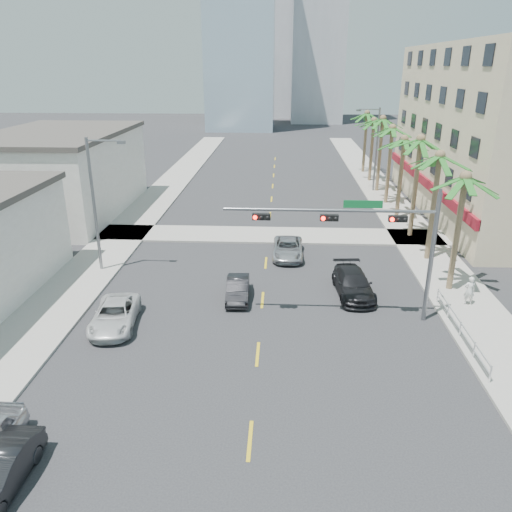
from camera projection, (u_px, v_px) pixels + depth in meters
The scene contains 24 objects.
ground at pixel (253, 407), 20.62m from camera, with size 260.00×260.00×0.00m, color #262628.
sidewalk_right at pixel (422, 246), 38.66m from camera, with size 4.00×120.00×0.15m, color gray.
sidewalk_left at pixel (118, 241), 39.81m from camera, with size 4.00×120.00×0.15m, color gray.
sidewalk_cross at pixel (268, 235), 41.10m from camera, with size 80.00×4.00×0.15m, color gray.
building_left_far at pixel (61, 175), 46.36m from camera, with size 11.00×18.00×7.20m, color beige.
tower_far_left at pixel (240, 7), 100.91m from camera, with size 14.00×14.00×48.00m, color #99B2C6.
tower_far_center at pixel (269, 32), 129.71m from camera, with size 16.00×16.00×42.00m, color #ADADB2.
traffic_signal_mast at pixel (372, 232), 25.94m from camera, with size 11.12×0.54×7.20m.
palm_tree_0 at pixel (465, 179), 28.70m from camera, with size 4.80×4.80×7.80m.
palm_tree_1 at pixel (440, 157), 33.42m from camera, with size 4.80×4.80×8.16m.
palm_tree_2 at pixel (421, 141), 38.14m from camera, with size 4.80×4.80×8.52m.
palm_tree_3 at pixel (404, 140), 43.24m from camera, with size 4.80×4.80×7.80m.
palm_tree_4 at pixel (393, 129), 47.96m from camera, with size 4.80×4.80×8.16m.
palm_tree_5 at pixel (383, 119), 52.68m from camera, with size 4.80×4.80×8.52m.
palm_tree_6 at pixel (374, 121), 57.78m from camera, with size 4.80×4.80×7.80m.
palm_tree_7 at pixel (367, 114), 62.50m from camera, with size 4.80×4.80×8.16m.
streetlight_left at pixel (96, 199), 32.38m from camera, with size 2.55×0.25×9.00m.
streetlight_right at pixel (375, 145), 53.69m from camera, with size 2.55×0.25×9.00m.
guardrail at pixel (461, 327), 25.48m from camera, with size 0.08×8.08×1.00m.
car_parked_far at pixel (115, 315), 26.74m from camera, with size 2.19×4.75×1.32m, color silver.
car_lane_left at pixel (238, 289), 29.93m from camera, with size 1.32×3.78×1.25m, color black.
car_lane_center at pixel (288, 248), 36.46m from camera, with size 2.15×4.66×1.30m, color #B4B5B9.
car_lane_right at pixel (353, 284), 30.40m from camera, with size 2.04×5.03×1.46m, color black.
pedestrian at pixel (469, 290), 28.81m from camera, with size 0.63×0.41×1.73m, color silver.
Camera 1 is at (1.00, -16.97, 13.23)m, focal length 35.00 mm.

